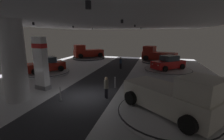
{
  "coord_description": "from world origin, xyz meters",
  "views": [
    {
      "loc": [
        4.97,
        -10.52,
        4.55
      ],
      "look_at": [
        1.34,
        3.22,
        1.4
      ],
      "focal_mm": 26.07,
      "sensor_mm": 36.0,
      "label": 1
    }
  ],
  "objects_px": {
    "brand_sign_pylon": "(41,63)",
    "display_car_mid_left": "(46,65)",
    "pickup_truck_near_right": "(174,97)",
    "display_car_far_right": "(168,63)",
    "column_left": "(14,61)",
    "visitor_walking_near": "(106,86)",
    "visitor_walking_far": "(121,62)",
    "display_platform_near_right": "(167,112)",
    "pickup_truck_deep_left": "(87,52)",
    "display_platform_deep_left": "(89,58)",
    "display_platform_deep_right": "(159,61)",
    "display_platform_mid_left": "(46,72)",
    "display_platform_far_right": "(168,70)",
    "pickup_truck_deep_right": "(157,55)"
  },
  "relations": [
    {
      "from": "display_platform_far_right",
      "to": "pickup_truck_deep_right",
      "type": "bearing_deg",
      "value": 101.11
    },
    {
      "from": "display_car_far_right",
      "to": "display_platform_deep_left",
      "type": "xyz_separation_m",
      "value": [
        -13.73,
        7.14,
        -0.83
      ]
    },
    {
      "from": "display_platform_far_right",
      "to": "display_platform_near_right",
      "type": "bearing_deg",
      "value": -93.86
    },
    {
      "from": "display_platform_deep_right",
      "to": "display_platform_far_right",
      "type": "bearing_deg",
      "value": -81.44
    },
    {
      "from": "pickup_truck_deep_right",
      "to": "display_car_mid_left",
      "type": "bearing_deg",
      "value": -137.84
    },
    {
      "from": "visitor_walking_far",
      "to": "display_car_mid_left",
      "type": "bearing_deg",
      "value": -149.31
    },
    {
      "from": "brand_sign_pylon",
      "to": "pickup_truck_deep_right",
      "type": "distance_m",
      "value": 18.94
    },
    {
      "from": "column_left",
      "to": "display_platform_far_right",
      "type": "xyz_separation_m",
      "value": [
        10.83,
        12.46,
        -2.61
      ]
    },
    {
      "from": "display_platform_far_right",
      "to": "display_platform_near_right",
      "type": "distance_m",
      "value": 12.12
    },
    {
      "from": "brand_sign_pylon",
      "to": "display_car_far_right",
      "type": "distance_m",
      "value": 14.72
    },
    {
      "from": "pickup_truck_deep_right",
      "to": "visitor_walking_far",
      "type": "height_order",
      "value": "pickup_truck_deep_right"
    },
    {
      "from": "column_left",
      "to": "visitor_walking_near",
      "type": "bearing_deg",
      "value": 17.64
    },
    {
      "from": "column_left",
      "to": "display_car_mid_left",
      "type": "height_order",
      "value": "column_left"
    },
    {
      "from": "column_left",
      "to": "display_car_far_right",
      "type": "bearing_deg",
      "value": 48.99
    },
    {
      "from": "visitor_walking_near",
      "to": "pickup_truck_deep_right",
      "type": "bearing_deg",
      "value": 77.78
    },
    {
      "from": "display_platform_mid_left",
      "to": "visitor_walking_near",
      "type": "bearing_deg",
      "value": -31.08
    },
    {
      "from": "column_left",
      "to": "display_platform_near_right",
      "type": "relative_size",
      "value": 0.97
    },
    {
      "from": "brand_sign_pylon",
      "to": "display_car_mid_left",
      "type": "relative_size",
      "value": 0.99
    },
    {
      "from": "pickup_truck_deep_right",
      "to": "column_left",
      "type": "bearing_deg",
      "value": -116.94
    },
    {
      "from": "display_platform_near_right",
      "to": "visitor_walking_far",
      "type": "bearing_deg",
      "value": 113.93
    },
    {
      "from": "display_platform_far_right",
      "to": "visitor_walking_far",
      "type": "distance_m",
      "value": 6.07
    },
    {
      "from": "display_platform_far_right",
      "to": "pickup_truck_near_right",
      "type": "bearing_deg",
      "value": -92.65
    },
    {
      "from": "display_car_mid_left",
      "to": "pickup_truck_deep_left",
      "type": "distance_m",
      "value": 12.07
    },
    {
      "from": "display_platform_mid_left",
      "to": "display_platform_deep_left",
      "type": "distance_m",
      "value": 12.3
    },
    {
      "from": "pickup_truck_deep_right",
      "to": "brand_sign_pylon",
      "type": "bearing_deg",
      "value": -119.89
    },
    {
      "from": "brand_sign_pylon",
      "to": "visitor_walking_far",
      "type": "relative_size",
      "value": 2.74
    },
    {
      "from": "display_platform_far_right",
      "to": "visitor_walking_far",
      "type": "height_order",
      "value": "visitor_walking_far"
    },
    {
      "from": "display_platform_deep_right",
      "to": "visitor_walking_near",
      "type": "bearing_deg",
      "value": -103.27
    },
    {
      "from": "display_car_mid_left",
      "to": "visitor_walking_far",
      "type": "bearing_deg",
      "value": 30.69
    },
    {
      "from": "visitor_walking_far",
      "to": "display_platform_near_right",
      "type": "bearing_deg",
      "value": -66.07
    },
    {
      "from": "visitor_walking_far",
      "to": "pickup_truck_deep_right",
      "type": "bearing_deg",
      "value": 54.97
    },
    {
      "from": "display_platform_deep_right",
      "to": "visitor_walking_near",
      "type": "height_order",
      "value": "visitor_walking_near"
    },
    {
      "from": "pickup_truck_near_right",
      "to": "display_car_far_right",
      "type": "bearing_deg",
      "value": 87.25
    },
    {
      "from": "display_platform_mid_left",
      "to": "visitor_walking_far",
      "type": "bearing_deg",
      "value": 30.76
    },
    {
      "from": "display_platform_mid_left",
      "to": "pickup_truck_near_right",
      "type": "distance_m",
      "value": 15.23
    },
    {
      "from": "column_left",
      "to": "visitor_walking_far",
      "type": "bearing_deg",
      "value": 68.2
    },
    {
      "from": "display_platform_mid_left",
      "to": "display_platform_near_right",
      "type": "relative_size",
      "value": 0.93
    },
    {
      "from": "pickup_truck_deep_left",
      "to": "pickup_truck_near_right",
      "type": "bearing_deg",
      "value": -55.2
    },
    {
      "from": "display_platform_deep_right",
      "to": "visitor_walking_far",
      "type": "distance_m",
      "value": 8.42
    },
    {
      "from": "display_platform_near_right",
      "to": "pickup_truck_near_right",
      "type": "xyz_separation_m",
      "value": [
        0.25,
        -0.21,
        1.06
      ]
    },
    {
      "from": "display_car_mid_left",
      "to": "display_platform_deep_right",
      "type": "xyz_separation_m",
      "value": [
        13.0,
        11.4,
        -0.84
      ]
    },
    {
      "from": "column_left",
      "to": "visitor_walking_far",
      "type": "height_order",
      "value": "column_left"
    },
    {
      "from": "column_left",
      "to": "display_platform_deep_left",
      "type": "relative_size",
      "value": 0.91
    },
    {
      "from": "display_platform_mid_left",
      "to": "pickup_truck_deep_right",
      "type": "height_order",
      "value": "pickup_truck_deep_right"
    },
    {
      "from": "display_platform_deep_right",
      "to": "pickup_truck_deep_left",
      "type": "bearing_deg",
      "value": 177.06
    },
    {
      "from": "pickup_truck_deep_left",
      "to": "visitor_walking_near",
      "type": "relative_size",
      "value": 3.39
    },
    {
      "from": "brand_sign_pylon",
      "to": "visitor_walking_far",
      "type": "height_order",
      "value": "brand_sign_pylon"
    },
    {
      "from": "display_platform_deep_left",
      "to": "display_platform_deep_right",
      "type": "bearing_deg",
      "value": -3.93
    },
    {
      "from": "display_platform_deep_right",
      "to": "visitor_walking_near",
      "type": "distance_m",
      "value": 17.35
    },
    {
      "from": "display_platform_mid_left",
      "to": "pickup_truck_deep_left",
      "type": "height_order",
      "value": "pickup_truck_deep_left"
    }
  ]
}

